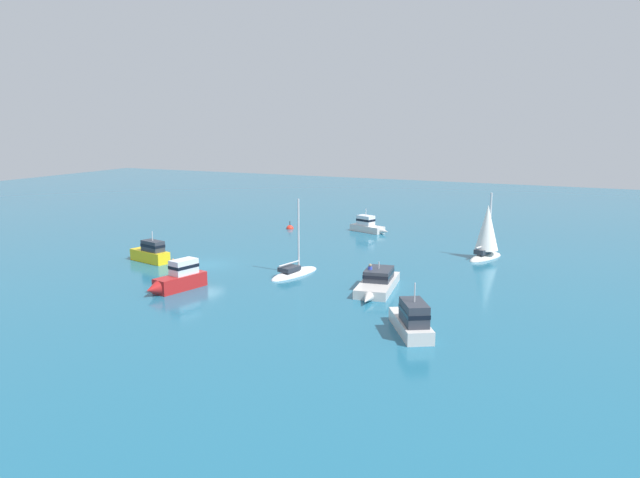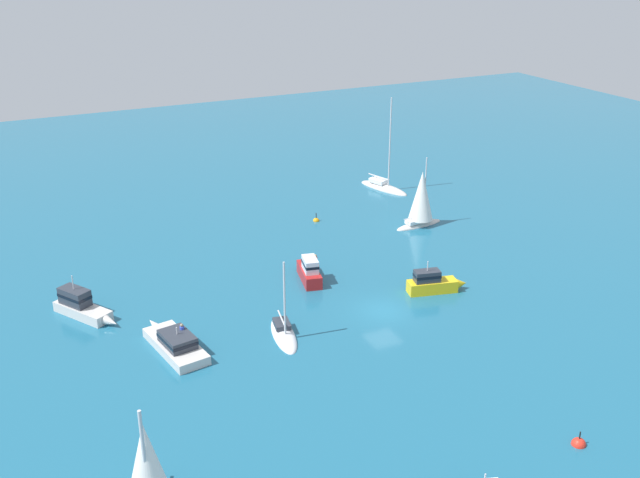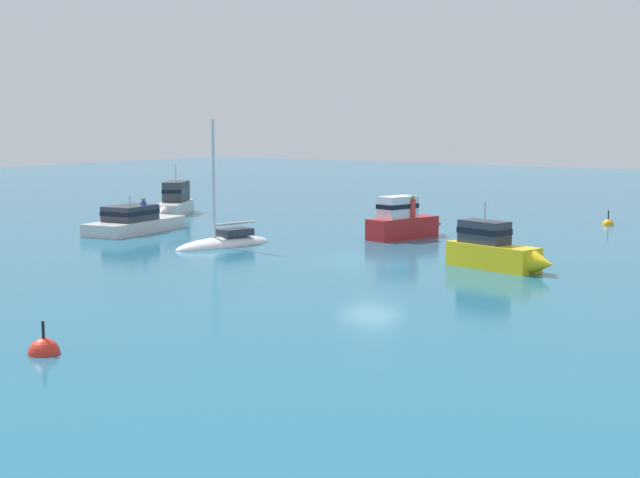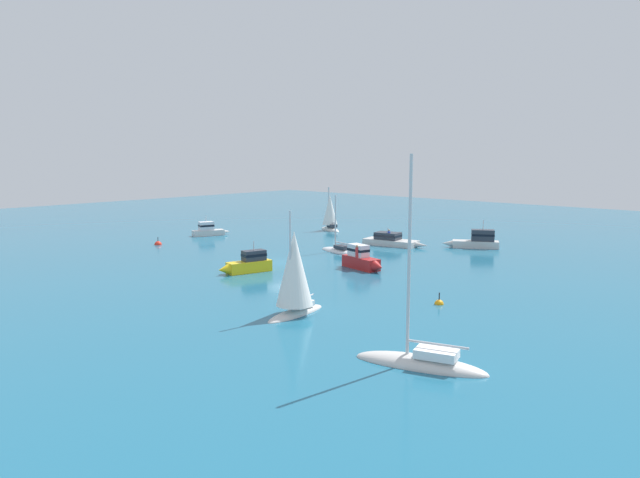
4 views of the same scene
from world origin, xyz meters
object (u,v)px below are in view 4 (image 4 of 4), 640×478
at_px(powerboat_1, 362,259).
at_px(launch, 391,240).
at_px(cabin_cruiser, 477,241).
at_px(motor_cruiser, 209,230).
at_px(mooring_buoy, 439,304).
at_px(channel_buoy, 158,245).
at_px(ketch, 330,215).
at_px(powerboat, 248,264).
at_px(sailboat_1, 339,251).
at_px(sailboat, 295,276).
at_px(sloop, 421,363).

bearing_deg(powerboat_1, launch, 128.21).
xyz_separation_m(launch, cabin_cruiser, (5.05, -8.14, 0.22)).
relative_size(motor_cruiser, mooring_buoy, 4.25).
bearing_deg(channel_buoy, motor_cruiser, 12.48).
bearing_deg(ketch, cabin_cruiser, -159.03).
bearing_deg(motor_cruiser, mooring_buoy, -85.20).
relative_size(powerboat_1, channel_buoy, 3.98).
bearing_deg(channel_buoy, powerboat, -100.07).
bearing_deg(sailboat_1, ketch, -34.04).
xyz_separation_m(launch, channel_buoy, (-17.96, 20.31, -0.60)).
height_order(launch, powerboat_1, powerboat_1).
relative_size(sailboat, sailboat_1, 1.12).
xyz_separation_m(sailboat, sloop, (-2.56, -11.54, -2.46)).
bearing_deg(sloop, mooring_buoy, -79.24).
bearing_deg(channel_buoy, cabin_cruiser, -51.04).
distance_m(motor_cruiser, mooring_buoy, 42.10).
bearing_deg(powerboat_1, cabin_cruiser, 97.15).
height_order(ketch, mooring_buoy, ketch).
distance_m(powerboat, sloop, 26.52).
bearing_deg(mooring_buoy, channel_buoy, 87.22).
bearing_deg(cabin_cruiser, sailboat, 67.19).
xyz_separation_m(channel_buoy, mooring_buoy, (-1.88, -38.78, 0.00)).
distance_m(launch, channel_buoy, 27.11).
height_order(launch, sailboat_1, sailboat_1).
distance_m(motor_cruiser, ketch, 16.65).
relative_size(sailboat, sloop, 0.66).
bearing_deg(ketch, powerboat_1, 159.24).
bearing_deg(mooring_buoy, motor_cruiser, 75.34).
relative_size(sloop, mooring_buoy, 9.52).
relative_size(powerboat_1, cabin_cruiser, 0.87).
bearing_deg(sailboat_1, motor_cruiser, 15.67).
xyz_separation_m(motor_cruiser, mooring_buoy, (-10.65, -40.72, -0.70)).
xyz_separation_m(sailboat, cabin_cruiser, (33.76, 4.71, -1.81)).
bearing_deg(sloop, ketch, -60.14).
distance_m(launch, powerboat, 21.52).
height_order(ketch, sloop, sloop).
distance_m(sailboat, sailboat_1, 25.55).
distance_m(sailboat_1, channel_buoy, 21.52).
height_order(cabin_cruiser, mooring_buoy, cabin_cruiser).
bearing_deg(sailboat, motor_cruiser, -124.98).
bearing_deg(powerboat_1, ketch, 150.55).
distance_m(powerboat_1, mooring_buoy, 13.83).
height_order(sailboat_1, ketch, sailboat_1).
distance_m(powerboat_1, cabin_cruiser, 18.46).
bearing_deg(channel_buoy, launch, -48.51).
height_order(motor_cruiser, powerboat, powerboat).
distance_m(powerboat, mooring_buoy, 18.82).
bearing_deg(sailboat_1, sloop, 149.03).
bearing_deg(motor_cruiser, sailboat_1, -66.36).
xyz_separation_m(cabin_cruiser, sloop, (-36.32, -16.25, -0.65)).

